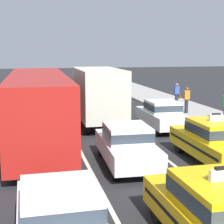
{
  "coord_description": "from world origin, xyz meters",
  "views": [
    {
      "loc": [
        -3.7,
        -4.05,
        4.38
      ],
      "look_at": [
        0.28,
        13.32,
        1.3
      ],
      "focal_mm": 59.07,
      "sensor_mm": 36.0,
      "label": 1
    }
  ],
  "objects_px": {
    "taxi_left_third": "(34,100)",
    "box_truck_center_third": "(96,94)",
    "sedan_left_nearest": "(60,219)",
    "taxi_center_nearest": "(217,214)",
    "sedan_right_third": "(162,114)",
    "pedestrian_near_crosswalk": "(177,94)",
    "bus_left_second": "(38,105)",
    "sedan_center_second": "(127,144)",
    "taxi_right_second": "(214,140)",
    "pedestrian_trailing": "(187,100)"
  },
  "relations": [
    {
      "from": "pedestrian_near_crosswalk",
      "to": "box_truck_center_third",
      "type": "bearing_deg",
      "value": -145.42
    },
    {
      "from": "sedan_left_nearest",
      "to": "box_truck_center_third",
      "type": "bearing_deg",
      "value": 76.36
    },
    {
      "from": "sedan_left_nearest",
      "to": "pedestrian_near_crosswalk",
      "type": "relative_size",
      "value": 2.6
    },
    {
      "from": "taxi_left_third",
      "to": "sedan_right_third",
      "type": "bearing_deg",
      "value": -46.36
    },
    {
      "from": "taxi_left_third",
      "to": "pedestrian_near_crosswalk",
      "type": "bearing_deg",
      "value": -0.33
    },
    {
      "from": "sedan_left_nearest",
      "to": "sedan_right_third",
      "type": "height_order",
      "value": "same"
    },
    {
      "from": "taxi_center_nearest",
      "to": "taxi_right_second",
      "type": "bearing_deg",
      "value": 62.51
    },
    {
      "from": "sedan_left_nearest",
      "to": "taxi_center_nearest",
      "type": "relative_size",
      "value": 0.94
    },
    {
      "from": "sedan_center_second",
      "to": "sedan_right_third",
      "type": "height_order",
      "value": "same"
    },
    {
      "from": "box_truck_center_third",
      "to": "pedestrian_near_crosswalk",
      "type": "height_order",
      "value": "box_truck_center_third"
    },
    {
      "from": "bus_left_second",
      "to": "pedestrian_trailing",
      "type": "distance_m",
      "value": 11.22
    },
    {
      "from": "bus_left_second",
      "to": "sedan_center_second",
      "type": "distance_m",
      "value": 5.19
    },
    {
      "from": "sedan_center_second",
      "to": "pedestrian_near_crosswalk",
      "type": "relative_size",
      "value": 2.62
    },
    {
      "from": "sedan_center_second",
      "to": "taxi_center_nearest",
      "type": "bearing_deg",
      "value": -86.85
    },
    {
      "from": "bus_left_second",
      "to": "taxi_center_nearest",
      "type": "distance_m",
      "value": 10.85
    },
    {
      "from": "bus_left_second",
      "to": "taxi_center_nearest",
      "type": "xyz_separation_m",
      "value": [
        3.45,
        -10.24,
        -0.94
      ]
    },
    {
      "from": "sedan_right_third",
      "to": "pedestrian_near_crosswalk",
      "type": "bearing_deg",
      "value": 61.55
    },
    {
      "from": "sedan_left_nearest",
      "to": "box_truck_center_third",
      "type": "xyz_separation_m",
      "value": [
        3.28,
        13.54,
        0.93
      ]
    },
    {
      "from": "taxi_center_nearest",
      "to": "sedan_left_nearest",
      "type": "bearing_deg",
      "value": 170.59
    },
    {
      "from": "sedan_right_third",
      "to": "pedestrian_trailing",
      "type": "xyz_separation_m",
      "value": [
        3.12,
        3.75,
        0.17
      ]
    },
    {
      "from": "taxi_center_nearest",
      "to": "pedestrian_near_crosswalk",
      "type": "xyz_separation_m",
      "value": [
        7.0,
        18.94,
        0.1
      ]
    },
    {
      "from": "bus_left_second",
      "to": "sedan_right_third",
      "type": "relative_size",
      "value": 2.6
    },
    {
      "from": "taxi_left_third",
      "to": "sedan_center_second",
      "type": "bearing_deg",
      "value": -76.04
    },
    {
      "from": "taxi_center_nearest",
      "to": "pedestrian_trailing",
      "type": "xyz_separation_m",
      "value": [
        6.33,
        15.69,
        0.14
      ]
    },
    {
      "from": "bus_left_second",
      "to": "taxi_right_second",
      "type": "relative_size",
      "value": 2.46
    },
    {
      "from": "taxi_right_second",
      "to": "pedestrian_trailing",
      "type": "relative_size",
      "value": 2.67
    },
    {
      "from": "taxi_left_third",
      "to": "taxi_center_nearest",
      "type": "relative_size",
      "value": 1.0
    },
    {
      "from": "taxi_left_third",
      "to": "sedan_center_second",
      "type": "relative_size",
      "value": 1.06
    },
    {
      "from": "box_truck_center_third",
      "to": "pedestrian_trailing",
      "type": "bearing_deg",
      "value": 14.13
    },
    {
      "from": "pedestrian_near_crosswalk",
      "to": "sedan_right_third",
      "type": "bearing_deg",
      "value": -118.45
    },
    {
      "from": "taxi_right_second",
      "to": "sedan_right_third",
      "type": "distance_m",
      "value": 6.07
    },
    {
      "from": "taxi_left_third",
      "to": "sedan_left_nearest",
      "type": "bearing_deg",
      "value": -89.39
    },
    {
      "from": "sedan_left_nearest",
      "to": "taxi_center_nearest",
      "type": "bearing_deg",
      "value": -9.41
    },
    {
      "from": "taxi_left_third",
      "to": "sedan_right_third",
      "type": "xyz_separation_m",
      "value": [
        6.73,
        -7.06,
        -0.03
      ]
    },
    {
      "from": "taxi_left_third",
      "to": "box_truck_center_third",
      "type": "bearing_deg",
      "value": -54.68
    },
    {
      "from": "bus_left_second",
      "to": "sedan_center_second",
      "type": "relative_size",
      "value": 2.58
    },
    {
      "from": "sedan_left_nearest",
      "to": "bus_left_second",
      "type": "distance_m",
      "value": 9.74
    },
    {
      "from": "bus_left_second",
      "to": "pedestrian_near_crosswalk",
      "type": "xyz_separation_m",
      "value": [
        10.45,
        8.7,
        -0.84
      ]
    },
    {
      "from": "pedestrian_trailing",
      "to": "sedan_center_second",
      "type": "bearing_deg",
      "value": -125.1
    },
    {
      "from": "taxi_center_nearest",
      "to": "pedestrian_trailing",
      "type": "relative_size",
      "value": 2.68
    },
    {
      "from": "sedan_left_nearest",
      "to": "pedestrian_near_crosswalk",
      "type": "bearing_deg",
      "value": 60.69
    },
    {
      "from": "sedan_left_nearest",
      "to": "taxi_left_third",
      "type": "height_order",
      "value": "taxi_left_third"
    },
    {
      "from": "sedan_right_third",
      "to": "sedan_center_second",
      "type": "bearing_deg",
      "value": -121.74
    },
    {
      "from": "box_truck_center_third",
      "to": "taxi_center_nearest",
      "type": "bearing_deg",
      "value": -89.84
    },
    {
      "from": "taxi_center_nearest",
      "to": "pedestrian_trailing",
      "type": "distance_m",
      "value": 16.92
    },
    {
      "from": "bus_left_second",
      "to": "taxi_left_third",
      "type": "distance_m",
      "value": 8.81
    },
    {
      "from": "taxi_center_nearest",
      "to": "sedan_right_third",
      "type": "height_order",
      "value": "taxi_center_nearest"
    },
    {
      "from": "bus_left_second",
      "to": "sedan_center_second",
      "type": "bearing_deg",
      "value": -52.42
    },
    {
      "from": "box_truck_center_third",
      "to": "taxi_right_second",
      "type": "height_order",
      "value": "box_truck_center_third"
    },
    {
      "from": "sedan_right_third",
      "to": "pedestrian_trailing",
      "type": "height_order",
      "value": "pedestrian_trailing"
    }
  ]
}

